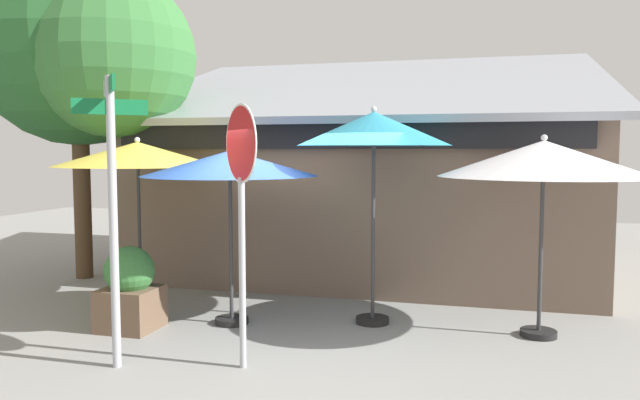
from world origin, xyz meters
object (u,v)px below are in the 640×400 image
(stop_sign, at_px, (241,183))
(patio_umbrella_royal_blue_center, at_px, (230,165))
(patio_umbrella_mustard_left, at_px, (138,155))
(sidewalk_planter, at_px, (130,290))
(shade_tree, at_px, (87,45))
(patio_umbrella_teal_right, at_px, (374,131))
(street_sign_post, at_px, (113,194))
(patio_umbrella_ivory_far_right, at_px, (544,160))

(stop_sign, height_order, patio_umbrella_royal_blue_center, stop_sign)
(patio_umbrella_mustard_left, distance_m, sidewalk_planter, 2.10)
(patio_umbrella_mustard_left, relative_size, shade_tree, 0.41)
(stop_sign, distance_m, shade_tree, 5.84)
(patio_umbrella_teal_right, distance_m, sidewalk_planter, 3.73)
(sidewalk_planter, bearing_deg, shade_tree, 132.95)
(stop_sign, xyz_separation_m, sidewalk_planter, (-1.92, 0.91, -1.44))
(sidewalk_planter, bearing_deg, street_sign_post, -63.40)
(stop_sign, relative_size, sidewalk_planter, 2.58)
(patio_umbrella_teal_right, height_order, shade_tree, shade_tree)
(street_sign_post, distance_m, shade_tree, 5.26)
(patio_umbrella_ivory_far_right, bearing_deg, patio_umbrella_teal_right, 178.94)
(patio_umbrella_ivory_far_right, bearing_deg, shade_tree, 168.94)
(patio_umbrella_teal_right, relative_size, patio_umbrella_ivory_far_right, 1.13)
(patio_umbrella_mustard_left, bearing_deg, patio_umbrella_teal_right, -0.41)
(patio_umbrella_mustard_left, bearing_deg, street_sign_post, -63.83)
(patio_umbrella_royal_blue_center, height_order, patio_umbrella_teal_right, patio_umbrella_teal_right)
(patio_umbrella_royal_blue_center, xyz_separation_m, shade_tree, (-3.46, 1.91, 1.99))
(sidewalk_planter, bearing_deg, patio_umbrella_ivory_far_right, 11.89)
(sidewalk_planter, bearing_deg, patio_umbrella_royal_blue_center, 26.87)
(stop_sign, xyz_separation_m, patio_umbrella_ivory_far_right, (3.09, 1.97, 0.22))
(shade_tree, bearing_deg, stop_sign, -38.73)
(stop_sign, bearing_deg, patio_umbrella_royal_blue_center, 117.56)
(patio_umbrella_teal_right, bearing_deg, street_sign_post, -134.72)
(sidewalk_planter, bearing_deg, stop_sign, -25.35)
(stop_sign, relative_size, patio_umbrella_royal_blue_center, 1.18)
(patio_umbrella_mustard_left, relative_size, sidewalk_planter, 2.31)
(patio_umbrella_ivory_far_right, relative_size, sidewalk_planter, 2.35)
(patio_umbrella_royal_blue_center, relative_size, patio_umbrella_ivory_far_right, 0.93)
(stop_sign, height_order, patio_umbrella_ivory_far_right, stop_sign)
(street_sign_post, height_order, patio_umbrella_mustard_left, street_sign_post)
(stop_sign, xyz_separation_m, patio_umbrella_royal_blue_center, (-0.78, 1.49, 0.15))
(stop_sign, relative_size, patio_umbrella_ivory_far_right, 1.10)
(patio_umbrella_royal_blue_center, xyz_separation_m, sidewalk_planter, (-1.14, -0.58, -1.58))
(street_sign_post, xyz_separation_m, patio_umbrella_royal_blue_center, (0.52, 1.82, 0.26))
(stop_sign, bearing_deg, street_sign_post, -165.67)
(stop_sign, xyz_separation_m, patio_umbrella_teal_right, (1.01, 2.00, 0.59))
(street_sign_post, height_order, shade_tree, shade_tree)
(patio_umbrella_teal_right, height_order, patio_umbrella_ivory_far_right, patio_umbrella_teal_right)
(patio_umbrella_mustard_left, height_order, patio_umbrella_royal_blue_center, patio_umbrella_mustard_left)
(patio_umbrella_royal_blue_center, height_order, patio_umbrella_ivory_far_right, patio_umbrella_ivory_far_right)
(street_sign_post, bearing_deg, patio_umbrella_teal_right, 45.28)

